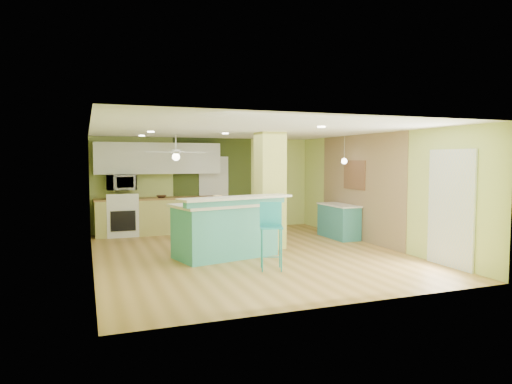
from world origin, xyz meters
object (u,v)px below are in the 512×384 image
Objects in this scene: side_counter at (339,221)px; canister at (218,199)px; peninsula at (226,228)px; bar_stool at (271,224)px; fruit_bowl at (161,197)px.

side_counter is 7.50× the size of canister.
peninsula reaches higher than bar_stool.
canister reaches higher than fruit_bowl.
canister is (-3.34, -0.98, 0.72)m from side_counter.
side_counter is at bearing 5.64° from peninsula.
fruit_bowl reaches higher than side_counter.
bar_stool is at bearing -74.79° from fruit_bowl.
side_counter is (2.77, 2.37, -0.37)m from bar_stool.
bar_stool reaches higher than side_counter.
side_counter is 4.88× the size of fruit_bowl.
fruit_bowl is (-3.98, 2.06, 0.56)m from side_counter.
fruit_bowl is at bearing 124.10° from bar_stool.
peninsula is 3.42m from side_counter.
peninsula reaches higher than side_counter.
peninsula is 1.34m from bar_stool.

